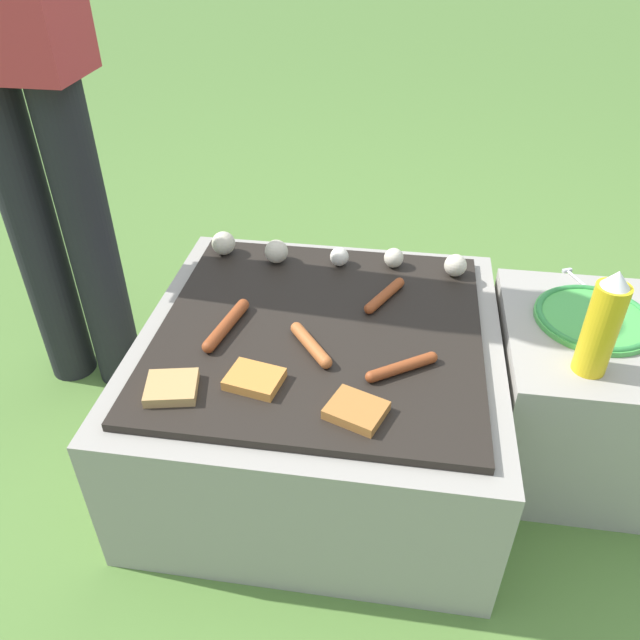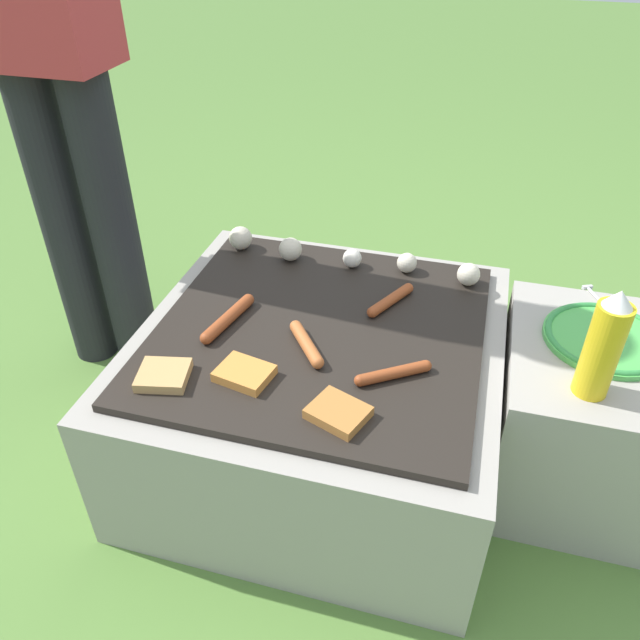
% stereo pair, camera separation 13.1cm
% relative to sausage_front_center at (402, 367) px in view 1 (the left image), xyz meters
% --- Properties ---
extents(ground_plane, '(14.00, 14.00, 0.00)m').
position_rel_sausage_front_center_xyz_m(ground_plane, '(-0.18, 0.12, -0.38)').
color(ground_plane, '#567F38').
extents(grill, '(0.78, 0.78, 0.37)m').
position_rel_sausage_front_center_xyz_m(grill, '(-0.18, 0.12, -0.20)').
color(grill, '#9E998E').
rests_on(grill, ground_plane).
extents(side_ledge, '(0.38, 0.46, 0.37)m').
position_rel_sausage_front_center_xyz_m(side_ledge, '(0.41, 0.20, -0.20)').
color(side_ledge, '#9E998E').
rests_on(side_ledge, ground_plane).
extents(sausage_mid_right, '(0.10, 0.13, 0.03)m').
position_rel_sausage_front_center_xyz_m(sausage_mid_right, '(-0.19, 0.04, 0.00)').
color(sausage_mid_right, '#B7602D').
rests_on(sausage_mid_right, grill).
extents(sausage_mid_left, '(0.08, 0.14, 0.02)m').
position_rel_sausage_front_center_xyz_m(sausage_mid_left, '(-0.05, 0.25, 0.00)').
color(sausage_mid_left, '#93421E').
rests_on(sausage_mid_left, grill).
extents(sausage_front_right, '(0.06, 0.18, 0.03)m').
position_rel_sausage_front_center_xyz_m(sausage_front_right, '(-0.38, 0.08, 0.00)').
color(sausage_front_right, '#93421E').
rests_on(sausage_front_right, grill).
extents(sausage_front_center, '(0.14, 0.10, 0.02)m').
position_rel_sausage_front_center_xyz_m(sausage_front_center, '(0.00, 0.00, 0.00)').
color(sausage_front_center, '#93421E').
rests_on(sausage_front_center, grill).
extents(bread_slice_center, '(0.12, 0.11, 0.02)m').
position_rel_sausage_front_center_xyz_m(bread_slice_center, '(-0.08, -0.13, -0.00)').
color(bread_slice_center, '#B27033').
rests_on(bread_slice_center, grill).
extents(bread_slice_left, '(0.12, 0.10, 0.02)m').
position_rel_sausage_front_center_xyz_m(bread_slice_left, '(-0.28, -0.08, -0.00)').
color(bread_slice_left, '#D18438').
rests_on(bread_slice_left, grill).
extents(bread_slice_right, '(0.11, 0.11, 0.02)m').
position_rel_sausage_front_center_xyz_m(bread_slice_right, '(-0.43, -0.12, -0.00)').
color(bread_slice_right, tan).
rests_on(bread_slice_right, grill).
extents(mushroom_row, '(0.64, 0.08, 0.06)m').
position_rel_sausage_front_center_xyz_m(mushroom_row, '(-0.22, 0.39, 0.02)').
color(mushroom_row, beige).
rests_on(mushroom_row, grill).
extents(plate_colorful, '(0.25, 0.25, 0.02)m').
position_rel_sausage_front_center_xyz_m(plate_colorful, '(0.41, 0.23, -0.00)').
color(plate_colorful, '#4CB24C').
rests_on(plate_colorful, side_ledge).
extents(condiment_bottle, '(0.06, 0.06, 0.23)m').
position_rel_sausage_front_center_xyz_m(condiment_bottle, '(0.36, 0.06, 0.10)').
color(condiment_bottle, gold).
rests_on(condiment_bottle, side_ledge).
extents(fork_utensil, '(0.09, 0.16, 0.01)m').
position_rel_sausage_front_center_xyz_m(fork_utensil, '(0.41, 0.37, -0.01)').
color(fork_utensil, silver).
rests_on(fork_utensil, side_ledge).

